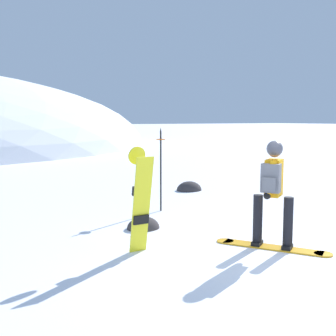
# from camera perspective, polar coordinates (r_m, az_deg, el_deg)

# --- Properties ---
(ground_plane) EXTENTS (300.00, 300.00, 0.00)m
(ground_plane) POSITION_cam_1_polar(r_m,az_deg,el_deg) (6.51, 17.13, -12.10)
(ground_plane) COLOR white
(snowboarder_main) EXTENTS (1.11, 1.60, 1.71)m
(snowboarder_main) POSITION_cam_1_polar(r_m,az_deg,el_deg) (6.91, 13.77, -3.06)
(snowboarder_main) COLOR orange
(snowboarder_main) RESTS_ON ground
(spare_snowboard) EXTENTS (0.28, 0.33, 1.64)m
(spare_snowboard) POSITION_cam_1_polar(r_m,az_deg,el_deg) (6.53, -3.65, -4.23)
(spare_snowboard) COLOR yellow
(spare_snowboard) RESTS_ON ground
(piste_marker_near) EXTENTS (0.20, 0.20, 1.86)m
(piste_marker_near) POSITION_cam_1_polar(r_m,az_deg,el_deg) (9.50, -0.97, 0.59)
(piste_marker_near) COLOR black
(piste_marker_near) RESTS_ON ground
(rock_dark) EXTENTS (0.75, 0.64, 0.53)m
(rock_dark) POSITION_cam_1_polar(r_m,az_deg,el_deg) (12.39, 2.82, -2.99)
(rock_dark) COLOR #383333
(rock_dark) RESTS_ON ground
(rock_small) EXTENTS (0.63, 0.54, 0.44)m
(rock_small) POSITION_cam_1_polar(r_m,az_deg,el_deg) (8.16, -3.31, -8.01)
(rock_small) COLOR #383333
(rock_small) RESTS_ON ground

